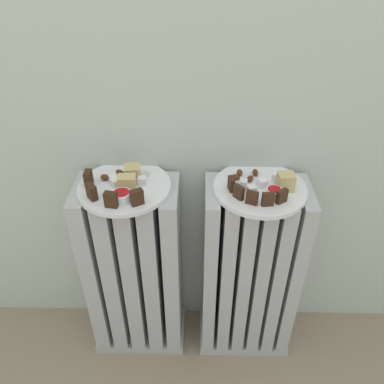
% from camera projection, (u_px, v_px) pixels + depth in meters
% --- Properties ---
extents(radiator_left, '(0.30, 0.17, 0.64)m').
position_uv_depth(radiator_left, '(135.00, 272.00, 1.24)').
color(radiator_left, '#B2B2B7').
rests_on(radiator_left, ground_plane).
extents(radiator_right, '(0.30, 0.17, 0.64)m').
position_uv_depth(radiator_right, '(249.00, 274.00, 1.23)').
color(radiator_right, '#B2B2B7').
rests_on(radiator_right, ground_plane).
extents(plate_left, '(0.25, 0.25, 0.01)m').
position_uv_depth(plate_left, '(125.00, 187.00, 1.04)').
color(plate_left, white).
rests_on(plate_left, radiator_left).
extents(plate_right, '(0.25, 0.25, 0.01)m').
position_uv_depth(plate_right, '(260.00, 189.00, 1.04)').
color(plate_right, white).
rests_on(plate_right, radiator_right).
extents(dark_cake_slice_left_0, '(0.02, 0.03, 0.04)m').
position_uv_depth(dark_cake_slice_left_0, '(88.00, 178.00, 1.03)').
color(dark_cake_slice_left_0, '#382114').
rests_on(dark_cake_slice_left_0, plate_left).
extents(dark_cake_slice_left_1, '(0.03, 0.03, 0.04)m').
position_uv_depth(dark_cake_slice_left_1, '(92.00, 192.00, 0.98)').
color(dark_cake_slice_left_1, '#382114').
rests_on(dark_cake_slice_left_1, plate_left).
extents(dark_cake_slice_left_2, '(0.03, 0.02, 0.04)m').
position_uv_depth(dark_cake_slice_left_2, '(111.00, 200.00, 0.95)').
color(dark_cake_slice_left_2, '#382114').
rests_on(dark_cake_slice_left_2, plate_left).
extents(dark_cake_slice_left_3, '(0.04, 0.03, 0.04)m').
position_uv_depth(dark_cake_slice_left_3, '(137.00, 197.00, 0.96)').
color(dark_cake_slice_left_3, '#382114').
rests_on(dark_cake_slice_left_3, plate_left).
extents(marble_cake_slice_left_0, '(0.05, 0.03, 0.04)m').
position_uv_depth(marble_cake_slice_left_0, '(127.00, 183.00, 1.01)').
color(marble_cake_slice_left_0, tan).
rests_on(marble_cake_slice_left_0, plate_left).
extents(marble_cake_slice_left_1, '(0.04, 0.04, 0.04)m').
position_uv_depth(marble_cake_slice_left_1, '(133.00, 172.00, 1.05)').
color(marble_cake_slice_left_1, tan).
rests_on(marble_cake_slice_left_1, plate_left).
extents(turkish_delight_left_0, '(0.02, 0.02, 0.02)m').
position_uv_depth(turkish_delight_left_0, '(142.00, 181.00, 1.04)').
color(turkish_delight_left_0, white).
rests_on(turkish_delight_left_0, plate_left).
extents(turkish_delight_left_1, '(0.03, 0.03, 0.02)m').
position_uv_depth(turkish_delight_left_1, '(114.00, 179.00, 1.05)').
color(turkish_delight_left_1, white).
rests_on(turkish_delight_left_1, plate_left).
extents(turkish_delight_left_2, '(0.03, 0.03, 0.02)m').
position_uv_depth(turkish_delight_left_2, '(115.00, 183.00, 1.03)').
color(turkish_delight_left_2, white).
rests_on(turkish_delight_left_2, plate_left).
extents(medjool_date_left_0, '(0.03, 0.03, 0.02)m').
position_uv_depth(medjool_date_left_0, '(105.00, 177.00, 1.05)').
color(medjool_date_left_0, '#4C2814').
rests_on(medjool_date_left_0, plate_left).
extents(medjool_date_left_1, '(0.03, 0.02, 0.01)m').
position_uv_depth(medjool_date_left_1, '(120.00, 172.00, 1.07)').
color(medjool_date_left_1, '#4C2814').
rests_on(medjool_date_left_1, plate_left).
extents(jam_bowl_left, '(0.05, 0.05, 0.02)m').
position_uv_depth(jam_bowl_left, '(122.00, 195.00, 0.98)').
color(jam_bowl_left, white).
rests_on(jam_bowl_left, plate_left).
extents(dark_cake_slice_right_0, '(0.02, 0.03, 0.04)m').
position_uv_depth(dark_cake_slice_right_0, '(231.00, 184.00, 1.01)').
color(dark_cake_slice_right_0, '#382114').
rests_on(dark_cake_slice_right_0, plate_right).
extents(dark_cake_slice_right_1, '(0.03, 0.03, 0.04)m').
position_uv_depth(dark_cake_slice_right_1, '(239.00, 192.00, 0.98)').
color(dark_cake_slice_right_1, '#382114').
rests_on(dark_cake_slice_right_1, plate_right).
extents(dark_cake_slice_right_2, '(0.03, 0.02, 0.04)m').
position_uv_depth(dark_cake_slice_right_2, '(252.00, 198.00, 0.96)').
color(dark_cake_slice_right_2, '#382114').
rests_on(dark_cake_slice_right_2, plate_right).
extents(dark_cake_slice_right_3, '(0.03, 0.02, 0.04)m').
position_uv_depth(dark_cake_slice_right_3, '(268.00, 199.00, 0.96)').
color(dark_cake_slice_right_3, '#382114').
rests_on(dark_cake_slice_right_3, plate_right).
extents(dark_cake_slice_right_4, '(0.03, 0.03, 0.04)m').
position_uv_depth(dark_cake_slice_right_4, '(282.00, 196.00, 0.97)').
color(dark_cake_slice_right_4, '#382114').
rests_on(dark_cake_slice_right_4, plate_right).
extents(marble_cake_slice_right_0, '(0.04, 0.04, 0.05)m').
position_uv_depth(marble_cake_slice_right_0, '(286.00, 182.00, 1.01)').
color(marble_cake_slice_right_0, tan).
rests_on(marble_cake_slice_right_0, plate_right).
extents(turkish_delight_right_0, '(0.02, 0.02, 0.02)m').
position_uv_depth(turkish_delight_right_0, '(243.00, 184.00, 1.03)').
color(turkish_delight_right_0, white).
rests_on(turkish_delight_right_0, plate_right).
extents(turkish_delight_right_1, '(0.03, 0.03, 0.02)m').
position_uv_depth(turkish_delight_right_1, '(262.00, 183.00, 1.03)').
color(turkish_delight_right_1, white).
rests_on(turkish_delight_right_1, plate_right).
extents(turkish_delight_right_2, '(0.03, 0.03, 0.02)m').
position_uv_depth(turkish_delight_right_2, '(278.00, 178.00, 1.04)').
color(turkish_delight_right_2, white).
rests_on(turkish_delight_right_2, plate_right).
extents(turkish_delight_right_3, '(0.03, 0.03, 0.02)m').
position_uv_depth(turkish_delight_right_3, '(251.00, 190.00, 1.00)').
color(turkish_delight_right_3, white).
rests_on(turkish_delight_right_3, plate_right).
extents(medjool_date_right_0, '(0.03, 0.03, 0.02)m').
position_uv_depth(medjool_date_right_0, '(250.00, 179.00, 1.05)').
color(medjool_date_right_0, '#4C2814').
rests_on(medjool_date_right_0, plate_right).
extents(medjool_date_right_1, '(0.02, 0.03, 0.02)m').
position_uv_depth(medjool_date_right_1, '(255.00, 172.00, 1.07)').
color(medjool_date_right_1, '#4C2814').
rests_on(medjool_date_right_1, plate_right).
extents(medjool_date_right_2, '(0.03, 0.02, 0.01)m').
position_uv_depth(medjool_date_right_2, '(236.00, 177.00, 1.06)').
color(medjool_date_right_2, '#4C2814').
rests_on(medjool_date_right_2, plate_right).
extents(medjool_date_right_3, '(0.02, 0.03, 0.01)m').
position_uv_depth(medjool_date_right_3, '(240.00, 172.00, 1.07)').
color(medjool_date_right_3, '#4C2814').
rests_on(medjool_date_right_3, plate_right).
extents(jam_bowl_right, '(0.04, 0.04, 0.02)m').
position_uv_depth(jam_bowl_right, '(274.00, 192.00, 0.99)').
color(jam_bowl_right, white).
rests_on(jam_bowl_right, plate_right).
extents(fork, '(0.03, 0.09, 0.00)m').
position_uv_depth(fork, '(143.00, 179.00, 1.06)').
color(fork, silver).
rests_on(fork, plate_left).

